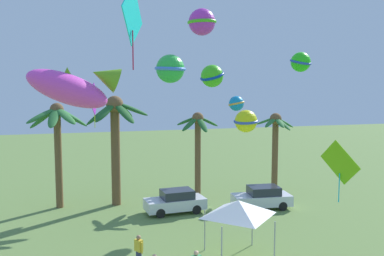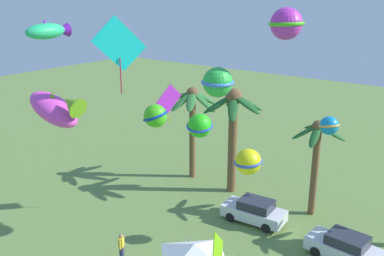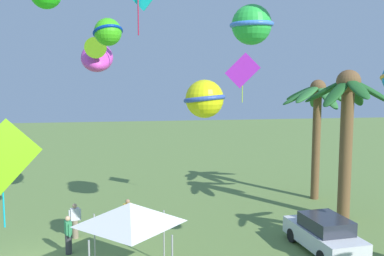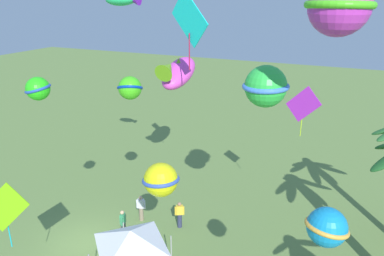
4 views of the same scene
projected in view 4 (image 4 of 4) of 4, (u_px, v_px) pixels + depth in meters
ground_plane at (86, 244)px, 19.87m from camera, size 120.00×120.00×0.00m
spectator_0 at (141, 208)px, 21.71m from camera, size 0.32×0.53×1.59m
spectator_1 at (180, 214)px, 21.07m from camera, size 0.39×0.49×1.59m
spectator_2 at (123, 223)px, 20.26m from camera, size 0.52×0.35×1.59m
festival_tent at (131, 238)px, 16.34m from camera, size 2.86×2.86×2.85m
kite_diamond_0 at (303, 105)px, 17.84m from camera, size 0.57×1.74×2.53m
kite_ball_1 at (161, 180)px, 12.98m from camera, size 1.85×1.85×1.20m
kite_ball_2 at (266, 86)px, 14.03m from camera, size 2.50×2.50×1.61m
kite_ball_3 at (327, 227)px, 9.21m from camera, size 1.51×1.51×1.00m
kite_diamond_4 at (189, 20)px, 17.30m from camera, size 1.25×2.42×3.74m
kite_fish_5 at (177, 72)px, 21.35m from camera, size 3.82×1.67×2.24m
kite_diamond_6 at (5, 208)px, 13.80m from camera, size 0.78×1.81×2.71m
kite_ball_7 at (38, 89)px, 13.24m from camera, size 1.24×1.23×0.84m
kite_ball_8 at (339, 5)px, 9.88m from camera, size 1.86×1.86×1.67m
kite_ball_10 at (130, 88)px, 15.82m from camera, size 1.44×1.46×1.00m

